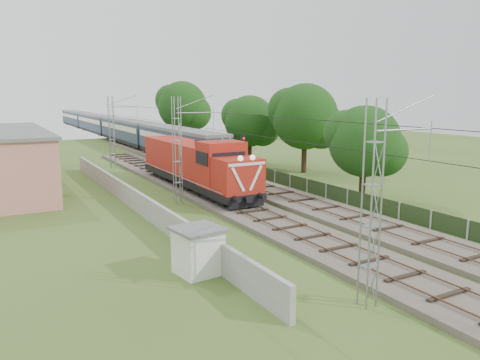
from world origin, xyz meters
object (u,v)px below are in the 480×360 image
coach_rake (109,126)px  relay_hut (198,250)px  locomotive (195,164)px  signal_post (243,154)px

coach_rake → relay_hut: size_ratio=39.04×
coach_rake → relay_hut: (-12.40, -68.82, -1.46)m
locomotive → relay_hut: locomotive is taller
locomotive → signal_post: 4.43m
coach_rake → relay_hut: bearing=-100.2°
locomotive → signal_post: size_ratio=3.69×
locomotive → coach_rake: (5.00, 51.44, 0.21)m
locomotive → coach_rake: bearing=84.4°
signal_post → coach_rake: bearing=87.6°
relay_hut → coach_rake: bearing=79.8°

